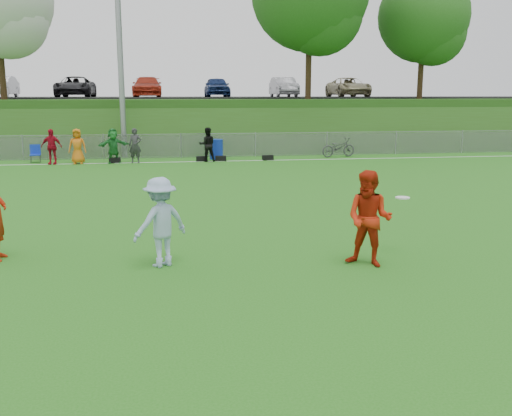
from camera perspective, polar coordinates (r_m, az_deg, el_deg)
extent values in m
plane|color=#1F6415|center=(11.09, -4.71, -6.26)|extent=(120.00, 120.00, 0.00)
cube|color=white|center=(28.75, -7.38, 4.60)|extent=(60.00, 0.10, 0.01)
cube|color=gray|center=(30.67, -7.51, 6.14)|extent=(58.00, 0.02, 1.20)
cube|color=gray|center=(30.62, -7.54, 7.35)|extent=(58.00, 0.04, 0.04)
cylinder|color=gray|center=(31.54, -13.49, 15.90)|extent=(0.30, 0.30, 12.00)
cube|color=#274E16|center=(41.59, -7.95, 8.72)|extent=(120.00, 18.00, 3.00)
cube|color=black|center=(43.55, -8.05, 10.87)|extent=(120.00, 12.00, 0.10)
sphere|color=beige|center=(36.53, -23.62, 16.99)|extent=(4.50, 4.50, 4.50)
cylinder|color=black|center=(36.32, 5.34, 17.49)|extent=(0.36, 0.36, 8.50)
sphere|color=#1F4B14|center=(36.28, 6.46, 18.83)|extent=(5.10, 5.10, 5.10)
cylinder|color=black|center=(40.31, 16.28, 15.42)|extent=(0.36, 0.36, 7.00)
sphere|color=#1F4B14|center=(40.49, 16.43, 17.89)|extent=(5.88, 5.88, 5.88)
sphere|color=#1F4B14|center=(40.36, 17.33, 16.36)|extent=(4.20, 4.20, 4.20)
imported|color=#ABAAB0|center=(44.01, -24.18, 11.02)|extent=(1.52, 4.37, 1.44)
imported|color=black|center=(43.00, -17.61, 11.49)|extent=(2.39, 5.18, 1.44)
imported|color=maroon|center=(42.56, -10.81, 11.82)|extent=(2.02, 4.96, 1.44)
imported|color=navy|center=(42.71, -3.94, 11.98)|extent=(1.70, 4.23, 1.44)
imported|color=gray|center=(43.43, 2.79, 11.99)|extent=(1.52, 4.37, 1.44)
imported|color=gray|center=(44.70, 9.22, 11.84)|extent=(2.39, 5.18, 1.44)
imported|color=#A70B1E|center=(29.17, -19.78, 5.79)|extent=(1.04, 0.56, 1.69)
imported|color=orange|center=(28.97, -17.44, 5.90)|extent=(0.84, 0.55, 1.69)
imported|color=#1E722B|center=(28.77, -14.07, 6.05)|extent=(1.64, 1.11, 1.69)
imported|color=#2F2F31|center=(28.69, -12.00, 6.13)|extent=(0.68, 0.51, 1.69)
imported|color=black|center=(28.72, -4.89, 6.34)|extent=(0.85, 0.68, 1.69)
cube|color=black|center=(28.94, -13.94, 4.65)|extent=(0.59, 0.37, 0.26)
cube|color=black|center=(28.87, -5.45, 4.92)|extent=(0.56, 0.29, 0.26)
cube|color=black|center=(28.95, -3.54, 4.97)|extent=(0.57, 0.31, 0.26)
cube|color=black|center=(29.27, 1.19, 5.06)|extent=(0.58, 0.35, 0.26)
imported|color=#B4230C|center=(11.35, 11.26, -1.07)|extent=(1.17, 1.13, 1.90)
imported|color=#97AFD2|center=(11.29, -9.53, -1.41)|extent=(1.32, 1.15, 1.77)
cylinder|color=white|center=(12.38, 14.45, 1.01)|extent=(0.30, 0.30, 0.03)
cylinder|color=#0E2899|center=(29.75, -3.99, 5.88)|extent=(0.85, 0.85, 1.03)
cube|color=#112FB9|center=(30.15, -21.21, 4.98)|extent=(0.55, 0.55, 0.05)
cube|color=#112FB9|center=(30.36, -21.21, 5.49)|extent=(0.49, 0.10, 0.49)
imported|color=#333235|center=(31.04, 8.23, 6.01)|extent=(2.05, 1.10, 1.02)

